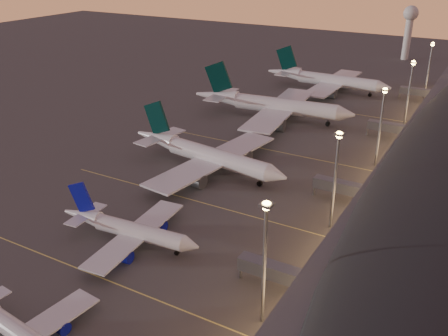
% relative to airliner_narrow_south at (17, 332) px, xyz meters
% --- Properties ---
extents(ground, '(700.00, 700.00, 0.00)m').
position_rel_airliner_narrow_south_xyz_m(ground, '(-0.92, 27.24, -3.08)').
color(ground, '#44423F').
extents(airliner_narrow_south, '(33.42, 30.00, 11.93)m').
position_rel_airliner_narrow_south_xyz_m(airliner_narrow_south, '(0.00, 0.00, 0.00)').
color(airliner_narrow_south, silver).
rests_on(airliner_narrow_south, ground).
extents(airliner_narrow_north, '(38.14, 34.18, 13.62)m').
position_rel_airliner_narrow_south_xyz_m(airliner_narrow_north, '(-4.88, 36.45, 0.44)').
color(airliner_narrow_north, silver).
rests_on(airliner_narrow_north, ground).
extents(airliner_wide_near, '(59.82, 54.95, 19.15)m').
position_rel_airliner_narrow_south_xyz_m(airliner_wide_near, '(-11.48, 82.46, 1.85)').
color(airliner_wide_near, silver).
rests_on(airliner_wide_near, ground).
extents(airliner_wide_mid, '(68.57, 62.78, 21.93)m').
position_rel_airliner_narrow_south_xyz_m(airliner_wide_mid, '(-14.77, 139.49, 2.56)').
color(airliner_wide_mid, silver).
rests_on(airliner_wide_mid, ground).
extents(airliner_wide_far, '(62.81, 57.03, 20.14)m').
position_rel_airliner_narrow_south_xyz_m(airliner_wide_far, '(-9.45, 192.63, 2.10)').
color(airliner_wide_far, silver).
rests_on(airliner_wide_far, ground).
extents(light_masts, '(2.20, 217.20, 25.90)m').
position_rel_airliner_narrow_south_xyz_m(light_masts, '(35.08, 92.24, 14.47)').
color(light_masts, slate).
rests_on(light_masts, ground).
extents(radar_tower, '(9.00, 9.00, 32.50)m').
position_rel_airliner_narrow_south_xyz_m(radar_tower, '(9.08, 287.24, 18.79)').
color(radar_tower, silver).
rests_on(radar_tower, ground).
extents(lane_markings, '(90.00, 180.36, 0.00)m').
position_rel_airliner_narrow_south_xyz_m(lane_markings, '(-0.92, 67.24, -3.08)').
color(lane_markings, '#D8C659').
rests_on(lane_markings, ground).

